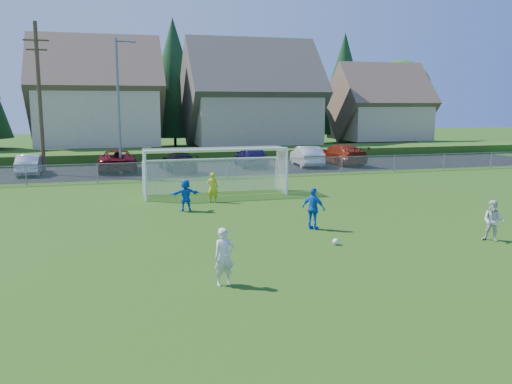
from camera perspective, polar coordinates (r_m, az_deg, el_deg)
ground at (r=13.78m, az=9.18°, el=-11.00°), size 160.00×160.00×0.00m
asphalt_lot at (r=39.87m, az=-7.59°, el=2.39°), size 60.00×60.00×0.00m
grass_embankment at (r=47.22m, az=-8.90°, el=3.91°), size 70.00×6.00×0.80m
soccer_ball at (r=18.67m, az=8.39°, el=-5.19°), size 0.22×0.22×0.22m
player_white_a at (r=14.35m, az=-3.37°, el=-6.82°), size 0.62×0.46×1.54m
player_white_b at (r=20.53m, az=23.69°, el=-2.81°), size 0.87×0.89×1.44m
player_blue_a at (r=20.70m, az=6.07°, el=-1.74°), size 0.91×0.97×1.61m
player_blue_b at (r=24.34m, az=-7.42°, el=-0.31°), size 1.37×0.57×1.44m
goalkeeper at (r=26.35m, az=-4.58°, el=0.49°), size 0.60×0.47×1.45m
car_b at (r=39.58m, az=-22.68°, el=2.69°), size 1.46×4.15×1.37m
car_c at (r=39.63m, az=-14.40°, el=3.25°), size 2.64×5.57×1.54m
car_d at (r=38.59m, az=-8.22°, el=3.16°), size 2.51×4.90×1.36m
car_e at (r=40.93m, az=-0.53°, el=3.78°), size 2.07×4.79×1.61m
car_f at (r=41.71m, az=5.36°, el=3.78°), size 2.07×4.77×1.53m
car_g at (r=43.11m, az=8.83°, el=3.94°), size 2.85×5.69×1.59m
soccer_goal at (r=28.46m, az=-4.38°, el=2.98°), size 7.42×1.90×2.50m
chainlink_fence at (r=34.39m, az=-6.31°, el=2.37°), size 52.06×0.06×1.20m
streetlight at (r=37.71m, az=-14.21°, el=9.16°), size 1.38×0.18×9.00m
utility_pole at (r=38.90m, az=-21.82°, el=9.24°), size 1.60×0.26×10.00m
houses_row at (r=54.73m, az=-7.94°, el=11.93°), size 53.90×11.45×13.27m
tree_row at (r=60.82m, az=-9.63°, el=11.22°), size 65.98×12.36×13.80m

